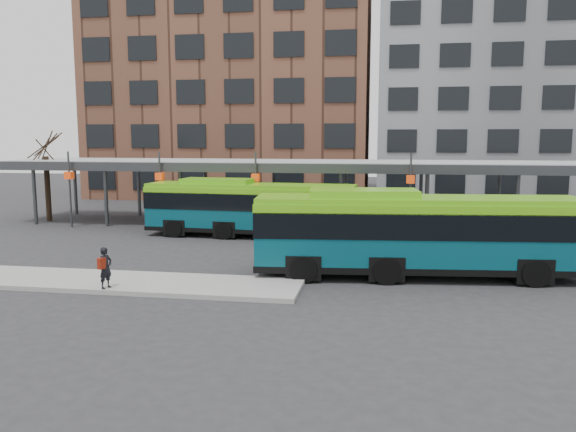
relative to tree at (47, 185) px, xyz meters
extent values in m
plane|color=#28282B|center=(18.00, -12.00, -2.43)|extent=(120.00, 120.00, 0.00)
cube|color=gray|center=(12.50, -15.00, -2.34)|extent=(14.00, 3.00, 0.18)
cube|color=#999B9E|center=(18.00, 1.00, 1.57)|extent=(40.00, 6.00, 0.35)
cube|color=#383A3D|center=(18.00, -2.00, 1.42)|extent=(40.00, 0.15, 0.55)
cylinder|color=#383A3D|center=(0.00, -1.50, -0.53)|extent=(0.24, 0.24, 3.80)
cylinder|color=#383A3D|center=(0.00, 3.50, -0.53)|extent=(0.24, 0.24, 3.80)
cylinder|color=#383A3D|center=(5.00, -1.50, -0.53)|extent=(0.24, 0.24, 3.80)
cylinder|color=#383A3D|center=(5.00, 3.50, -0.53)|extent=(0.24, 0.24, 3.80)
cylinder|color=#383A3D|center=(10.00, -1.50, -0.53)|extent=(0.24, 0.24, 3.80)
cylinder|color=#383A3D|center=(10.00, 3.50, -0.53)|extent=(0.24, 0.24, 3.80)
cylinder|color=#383A3D|center=(15.00, -1.50, -0.53)|extent=(0.24, 0.24, 3.80)
cylinder|color=#383A3D|center=(15.00, 3.50, -0.53)|extent=(0.24, 0.24, 3.80)
cylinder|color=#383A3D|center=(20.00, -1.50, -0.53)|extent=(0.24, 0.24, 3.80)
cylinder|color=#383A3D|center=(20.00, 3.50, -0.53)|extent=(0.24, 0.24, 3.80)
cylinder|color=#383A3D|center=(25.00, -1.50, -0.53)|extent=(0.24, 0.24, 3.80)
cylinder|color=#383A3D|center=(25.00, 3.50, -0.53)|extent=(0.24, 0.24, 3.80)
cylinder|color=#383A3D|center=(30.00, -1.50, -0.53)|extent=(0.24, 0.24, 3.80)
cylinder|color=#383A3D|center=(30.00, 3.50, -0.53)|extent=(0.24, 0.24, 3.80)
cylinder|color=#383A3D|center=(3.00, -2.30, -0.03)|extent=(0.12, 0.12, 4.80)
cube|color=#E33E0D|center=(3.00, -2.30, 0.87)|extent=(0.45, 0.45, 0.45)
cylinder|color=#383A3D|center=(9.00, -2.30, -0.03)|extent=(0.12, 0.12, 4.80)
cube|color=#E33E0D|center=(9.00, -2.30, 0.87)|extent=(0.45, 0.45, 0.45)
cylinder|color=#383A3D|center=(15.00, -2.30, -0.03)|extent=(0.12, 0.12, 4.80)
cube|color=#E33E0D|center=(15.00, -2.30, 0.87)|extent=(0.45, 0.45, 0.45)
cylinder|color=#383A3D|center=(24.00, -2.30, -0.03)|extent=(0.12, 0.12, 4.80)
cube|color=#E33E0D|center=(24.00, -2.30, 0.87)|extent=(0.45, 0.45, 0.45)
cylinder|color=black|center=(0.00, 0.00, -0.23)|extent=(0.36, 0.36, 4.40)
cylinder|color=black|center=(0.10, 0.00, 2.37)|extent=(0.08, 1.63, 1.59)
cylinder|color=black|center=(0.00, 0.10, 2.37)|extent=(1.63, 0.13, 1.59)
cylinder|color=black|center=(-0.10, -0.01, 2.37)|extent=(0.15, 1.63, 1.59)
cylinder|color=black|center=(0.00, -0.10, 2.37)|extent=(1.63, 0.10, 1.59)
cube|color=brown|center=(8.00, 20.00, 8.57)|extent=(26.00, 14.00, 22.00)
cube|color=slate|center=(34.00, 20.00, 7.57)|extent=(24.00, 14.00, 20.00)
cube|color=#074554|center=(23.80, -11.90, -0.71)|extent=(13.11, 3.92, 2.69)
cube|color=black|center=(23.80, -11.90, -0.17)|extent=(13.17, 3.99, 1.02)
cube|color=#60B512|center=(23.80, -11.90, 0.74)|extent=(13.10, 3.82, 0.22)
cube|color=#60B512|center=(21.66, -12.11, 0.95)|extent=(4.47, 2.34, 0.38)
cube|color=black|center=(23.80, -11.90, -1.93)|extent=(13.18, 3.99, 0.26)
cylinder|color=black|center=(28.21, -12.79, -1.90)|extent=(1.10, 0.43, 1.08)
cylinder|color=black|center=(27.95, -10.18, -1.90)|extent=(1.10, 0.43, 1.08)
cylinder|color=black|center=(22.64, -13.33, -1.90)|extent=(1.10, 0.43, 1.08)
cylinder|color=black|center=(22.39, -10.72, -1.90)|extent=(1.10, 0.43, 1.08)
cylinder|color=black|center=(19.43, -13.65, -1.90)|extent=(1.10, 0.43, 1.08)
cylinder|color=black|center=(19.17, -11.03, -1.90)|extent=(1.10, 0.43, 1.08)
cube|color=#074554|center=(15.01, -3.76, -0.84)|extent=(12.08, 3.14, 2.49)
cube|color=black|center=(15.01, -3.76, -0.34)|extent=(12.13, 3.20, 0.95)
cube|color=#60B512|center=(15.01, -3.76, 0.51)|extent=(12.07, 3.04, 0.20)
cube|color=#60B512|center=(13.02, -3.65, 0.71)|extent=(4.08, 2.01, 0.35)
cube|color=black|center=(15.01, -3.76, -1.97)|extent=(12.14, 3.20, 0.24)
cylinder|color=black|center=(18.93, -5.19, -1.94)|extent=(1.01, 0.35, 1.00)
cylinder|color=black|center=(19.06, -2.76, -1.94)|extent=(1.01, 0.35, 1.00)
cylinder|color=black|center=(13.75, -4.91, -1.94)|extent=(1.01, 0.35, 1.00)
cylinder|color=black|center=(13.88, -2.48, -1.94)|extent=(1.01, 0.35, 1.00)
cylinder|color=black|center=(10.77, -4.74, -1.94)|extent=(1.01, 0.35, 1.00)
cylinder|color=black|center=(10.90, -2.32, -1.94)|extent=(1.01, 0.35, 1.00)
imported|color=black|center=(12.50, -16.20, -1.49)|extent=(0.52, 0.64, 1.52)
cube|color=maroon|center=(12.44, -16.37, -1.29)|extent=(0.24, 0.32, 0.41)
imported|color=slate|center=(28.88, 0.18, -1.96)|extent=(1.86, 0.85, 0.94)
imported|color=slate|center=(29.64, 0.31, -1.93)|extent=(1.73, 0.67, 1.01)
imported|color=slate|center=(30.55, -0.21, -1.98)|extent=(1.80, 0.96, 0.90)
imported|color=slate|center=(31.00, -0.39, -1.90)|extent=(1.85, 1.01, 1.07)
imported|color=slate|center=(31.88, -0.37, -1.95)|extent=(1.92, 0.94, 0.97)
imported|color=slate|center=(32.29, -0.10, -1.93)|extent=(1.73, 0.92, 1.00)
imported|color=slate|center=(33.20, -0.24, -1.95)|extent=(1.91, 0.86, 0.97)
camera|label=1|loc=(22.31, -34.82, 3.20)|focal=35.00mm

